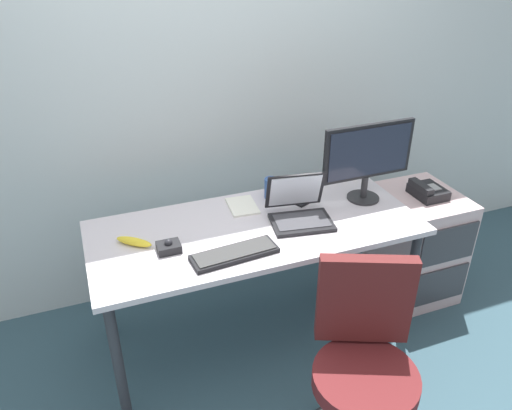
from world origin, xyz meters
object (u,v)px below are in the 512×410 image
(monitor_main, at_px, (368,156))
(banana, at_px, (134,242))
(office_chair, at_px, (362,376))
(laptop, at_px, (299,210))
(desk_phone, at_px, (427,191))
(cell_phone, at_px, (296,201))
(paper_notepad, at_px, (243,206))
(keyboard, at_px, (235,253))
(file_cabinet, at_px, (416,243))
(trackball_mouse, at_px, (169,247))
(coffee_mug, at_px, (272,188))

(monitor_main, bearing_deg, banana, -179.37)
(office_chair, distance_m, laptop, 0.87)
(desk_phone, bearing_deg, cell_phone, 171.53)
(paper_notepad, relative_size, cell_phone, 1.46)
(monitor_main, bearing_deg, laptop, -170.27)
(keyboard, bearing_deg, monitor_main, 17.56)
(paper_notepad, bearing_deg, desk_phone, -8.64)
(monitor_main, bearing_deg, file_cabinet, 0.54)
(banana, bearing_deg, cell_phone, 7.56)
(cell_phone, xyz_separation_m, banana, (-0.91, -0.12, 0.02))
(monitor_main, relative_size, banana, 2.82)
(trackball_mouse, distance_m, paper_notepad, 0.55)
(desk_phone, xyz_separation_m, keyboard, (-1.29, -0.26, 0.04))
(desk_phone, bearing_deg, office_chair, -137.64)
(file_cabinet, height_order, monitor_main, monitor_main)
(keyboard, distance_m, banana, 0.49)
(file_cabinet, height_order, banana, banana)
(laptop, distance_m, cell_phone, 0.20)
(laptop, height_order, coffee_mug, laptop)
(desk_phone, relative_size, banana, 1.05)
(coffee_mug, relative_size, banana, 0.61)
(office_chair, height_order, banana, office_chair)
(laptop, bearing_deg, cell_phone, 69.67)
(desk_phone, xyz_separation_m, banana, (-1.71, -0.00, 0.05))
(file_cabinet, bearing_deg, office_chair, -137.35)
(coffee_mug, xyz_separation_m, banana, (-0.80, -0.21, -0.04))
(office_chair, bearing_deg, trackball_mouse, 131.26)
(desk_phone, distance_m, paper_notepad, 1.11)
(banana, bearing_deg, paper_notepad, 15.27)
(monitor_main, distance_m, laptop, 0.49)
(monitor_main, distance_m, banana, 1.30)
(paper_notepad, bearing_deg, file_cabinet, -7.74)
(cell_phone, bearing_deg, laptop, -133.80)
(file_cabinet, distance_m, cell_phone, 0.92)
(coffee_mug, bearing_deg, cell_phone, -40.90)
(desk_phone, relative_size, laptop, 0.57)
(cell_phone, bearing_deg, coffee_mug, 115.64)
(cell_phone, bearing_deg, office_chair, -120.73)
(desk_phone, bearing_deg, paper_notepad, 171.36)
(keyboard, distance_m, cell_phone, 0.62)
(trackball_mouse, xyz_separation_m, coffee_mug, (0.66, 0.32, 0.04))
(laptop, relative_size, cell_phone, 2.48)
(paper_notepad, relative_size, banana, 1.09)
(file_cabinet, relative_size, coffee_mug, 5.98)
(desk_phone, distance_m, monitor_main, 0.52)
(office_chair, relative_size, trackball_mouse, 8.53)
(trackball_mouse, bearing_deg, monitor_main, 6.15)
(banana, bearing_deg, desk_phone, 0.06)
(laptop, distance_m, paper_notepad, 0.33)
(file_cabinet, height_order, keyboard, keyboard)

